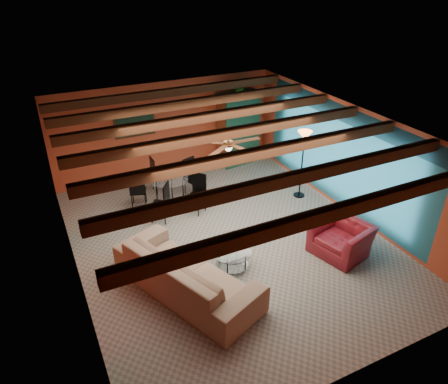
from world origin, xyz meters
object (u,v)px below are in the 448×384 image
sofa (187,272)px  armchair (341,238)px  floor_lamp (302,164)px  coffee_table (232,259)px  dining_table (169,187)px  potted_plant (239,86)px  vase (168,165)px  armoire (238,129)px

sofa → armchair: sofa is taller
sofa → floor_lamp: 4.65m
coffee_table → dining_table: (-0.27, 3.00, 0.31)m
dining_table → potted_plant: bearing=29.6°
vase → floor_lamp: bearing=-18.5°
dining_table → potted_plant: (2.83, 1.60, 1.89)m
potted_plant → vase: potted_plant is taller
armoire → floor_lamp: 2.74m
coffee_table → floor_lamp: 3.63m
sofa → potted_plant: potted_plant is taller
armoire → potted_plant: size_ratio=4.07×
armchair → armoire: armoire is taller
vase → coffee_table: bearing=-84.8°
floor_lamp → vase: bearing=161.5°
sofa → armoire: bearing=-59.0°
sofa → coffee_table: bearing=-99.3°
sofa → floor_lamp: (4.09, 2.15, 0.49)m
armchair → potted_plant: size_ratio=2.17×
armchair → potted_plant: potted_plant is taller
coffee_table → floor_lamp: (3.00, 1.90, 0.72)m
sofa → potted_plant: (3.64, 4.85, 1.96)m
floor_lamp → sofa: bearing=-152.3°
armoire → dining_table: bearing=-159.7°
coffee_table → potted_plant: 5.70m
sofa → floor_lamp: bearing=-84.4°
coffee_table → vase: vase is taller
floor_lamp → vase: (-3.28, 1.10, 0.18)m
armchair → dining_table: dining_table is taller
armoire → vase: 3.25m
dining_table → armoire: 3.30m
floor_lamp → potted_plant: size_ratio=3.53×
dining_table → floor_lamp: size_ratio=1.06×
dining_table → potted_plant: 3.76m
potted_plant → vase: 3.50m
sofa → potted_plant: 6.38m
armoire → vase: armoire is taller
sofa → dining_table: (0.82, 3.25, 0.07)m
armchair → coffee_table: bearing=-119.0°
floor_lamp → potted_plant: 3.11m
dining_table → vase: bearing=0.0°
dining_table → coffee_table: bearing=-84.8°
sofa → armoire: armoire is taller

